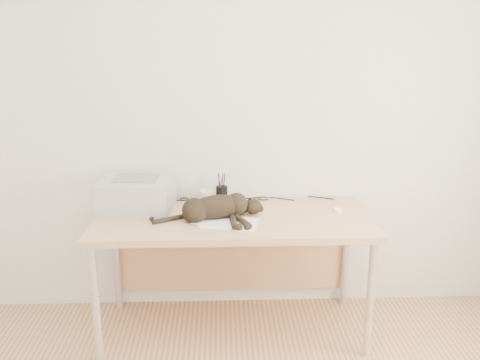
{
  "coord_description": "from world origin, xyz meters",
  "views": [
    {
      "loc": [
        -0.06,
        -1.52,
        1.8
      ],
      "look_at": [
        0.04,
        1.34,
        0.97
      ],
      "focal_mm": 40.0,
      "sensor_mm": 36.0,
      "label": 1
    }
  ],
  "objects_px": {
    "pen_cup": "(222,194)",
    "mug": "(206,196)",
    "printer": "(137,194)",
    "desk": "(232,232)",
    "cat": "(214,209)",
    "mouse": "(337,208)"
  },
  "relations": [
    {
      "from": "desk",
      "to": "cat",
      "type": "xyz_separation_m",
      "value": [
        -0.1,
        -0.13,
        0.2
      ]
    },
    {
      "from": "cat",
      "to": "pen_cup",
      "type": "bearing_deg",
      "value": 66.37
    },
    {
      "from": "mug",
      "to": "mouse",
      "type": "height_order",
      "value": "mug"
    },
    {
      "from": "desk",
      "to": "mug",
      "type": "xyz_separation_m",
      "value": [
        -0.16,
        0.17,
        0.17
      ]
    },
    {
      "from": "desk",
      "to": "pen_cup",
      "type": "distance_m",
      "value": 0.27
    },
    {
      "from": "pen_cup",
      "to": "mug",
      "type": "bearing_deg",
      "value": -169.04
    },
    {
      "from": "mug",
      "to": "pen_cup",
      "type": "xyz_separation_m",
      "value": [
        0.1,
        0.02,
        0.01
      ]
    },
    {
      "from": "printer",
      "to": "mouse",
      "type": "xyz_separation_m",
      "value": [
        1.2,
        -0.06,
        -0.08
      ]
    },
    {
      "from": "desk",
      "to": "printer",
      "type": "relative_size",
      "value": 3.59
    },
    {
      "from": "pen_cup",
      "to": "mouse",
      "type": "height_order",
      "value": "pen_cup"
    },
    {
      "from": "printer",
      "to": "pen_cup",
      "type": "bearing_deg",
      "value": 13.97
    },
    {
      "from": "printer",
      "to": "pen_cup",
      "type": "height_order",
      "value": "printer"
    },
    {
      "from": "pen_cup",
      "to": "printer",
      "type": "bearing_deg",
      "value": -166.03
    },
    {
      "from": "pen_cup",
      "to": "mouse",
      "type": "distance_m",
      "value": 0.72
    },
    {
      "from": "cat",
      "to": "mouse",
      "type": "height_order",
      "value": "cat"
    },
    {
      "from": "mug",
      "to": "pen_cup",
      "type": "relative_size",
      "value": 0.48
    },
    {
      "from": "desk",
      "to": "pen_cup",
      "type": "xyz_separation_m",
      "value": [
        -0.06,
        0.19,
        0.18
      ]
    },
    {
      "from": "cat",
      "to": "mouse",
      "type": "relative_size",
      "value": 6.57
    },
    {
      "from": "printer",
      "to": "mouse",
      "type": "distance_m",
      "value": 1.2
    },
    {
      "from": "pen_cup",
      "to": "cat",
      "type": "bearing_deg",
      "value": -97.71
    },
    {
      "from": "printer",
      "to": "mouse",
      "type": "relative_size",
      "value": 4.54
    },
    {
      "from": "printer",
      "to": "pen_cup",
      "type": "distance_m",
      "value": 0.53
    }
  ]
}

